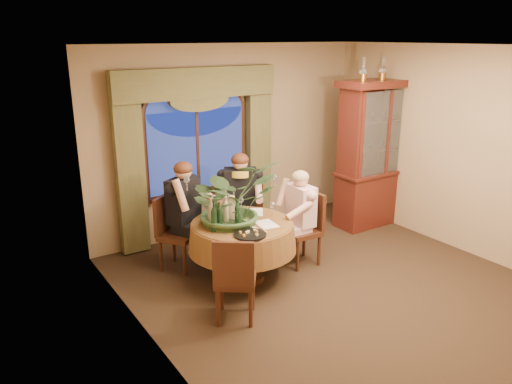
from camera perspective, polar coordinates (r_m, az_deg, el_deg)
floor at (r=6.16m, az=9.41°, el=-10.92°), size 5.00×5.00×0.00m
wall_back at (r=7.59m, az=-2.93°, el=6.03°), size 4.50×0.00×4.50m
wall_right at (r=7.33m, az=23.09°, el=4.23°), size 0.00×5.00×5.00m
ceiling at (r=5.43m, az=10.92°, el=16.05°), size 5.00×5.00×0.00m
window at (r=7.27m, az=-6.72°, el=4.61°), size 1.62×0.10×1.32m
arched_transom at (r=7.14m, az=-6.95°, el=10.72°), size 1.60×0.06×0.44m
drapery_left at (r=6.87m, az=-14.18°, el=2.39°), size 0.38×0.14×2.32m
drapery_right at (r=7.76m, az=0.29°, el=4.64°), size 0.38×0.14×2.32m
swag_valance at (r=7.05m, az=-6.71°, el=12.28°), size 2.45×0.16×0.42m
dining_table at (r=6.17m, az=-1.56°, el=-6.74°), size 1.35×1.35×0.75m
china_cabinet at (r=8.02m, az=13.60°, el=4.25°), size 1.40×0.55×2.27m
oil_lamp_left at (r=7.55m, az=12.20°, el=13.58°), size 0.11×0.11×0.34m
oil_lamp_center at (r=7.84m, az=14.29°, el=13.57°), size 0.11×0.11×0.34m
oil_lamp_right at (r=8.13m, az=16.24°, el=13.55°), size 0.11×0.11×0.34m
chair_right at (r=6.56m, az=5.21°, el=-4.31°), size 0.45×0.45×0.96m
chair_back_right at (r=6.97m, az=-0.98°, el=-2.90°), size 0.59×0.59×0.96m
chair_back at (r=6.48m, az=-8.89°, el=-4.73°), size 0.59×0.59×0.96m
chair_front_left at (r=5.31m, az=-2.36°, el=-9.73°), size 0.59×0.59×0.96m
person_pink at (r=6.53m, az=5.10°, el=-2.92°), size 0.43×0.47×1.28m
person_back at (r=6.50m, az=-8.25°, el=-2.51°), size 0.66×0.64×1.41m
person_scarf at (r=6.90m, az=-1.80°, el=-1.16°), size 0.67×0.65×1.40m
stoneware_vase at (r=6.06m, az=-2.98°, el=-1.86°), size 0.16×0.16×0.30m
centerpiece_plant at (r=5.84m, az=-2.87°, el=2.61°), size 1.06×1.18×0.92m
olive_bowl at (r=5.98m, az=-0.69°, el=-3.38°), size 0.17×0.17×0.05m
cheese_platter at (r=5.63m, az=-0.68°, el=-4.90°), size 0.37×0.37×0.02m
wine_bottle_0 at (r=5.78m, az=-4.21°, el=-2.74°), size 0.07×0.07×0.33m
wine_bottle_1 at (r=5.91m, az=-5.18°, el=-2.28°), size 0.07×0.07×0.33m
wine_bottle_2 at (r=5.99m, az=-4.72°, el=-2.01°), size 0.07×0.07×0.33m
wine_bottle_3 at (r=5.72m, az=-4.82°, el=-2.96°), size 0.07×0.07×0.33m
wine_bottle_4 at (r=5.95m, az=-3.48°, el=-2.12°), size 0.07×0.07×0.33m
wine_bottle_5 at (r=5.84m, az=-2.12°, el=-2.46°), size 0.07×0.07×0.33m
tasting_paper_0 at (r=5.96m, az=1.19°, el=-3.69°), size 0.25×0.32×0.00m
tasting_paper_1 at (r=6.36m, az=-0.17°, el=-2.30°), size 0.34×0.37×0.00m
tasting_paper_2 at (r=5.77m, az=-0.57°, el=-4.41°), size 0.27×0.34×0.00m
wine_glass_person_pink at (r=6.21m, az=1.88°, el=-1.95°), size 0.07×0.07×0.18m
wine_glass_person_back at (r=6.22m, az=-5.08°, el=-2.01°), size 0.07×0.07×0.18m
wine_glass_person_scarf at (r=6.41m, az=-1.71°, el=-1.34°), size 0.07×0.07×0.18m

